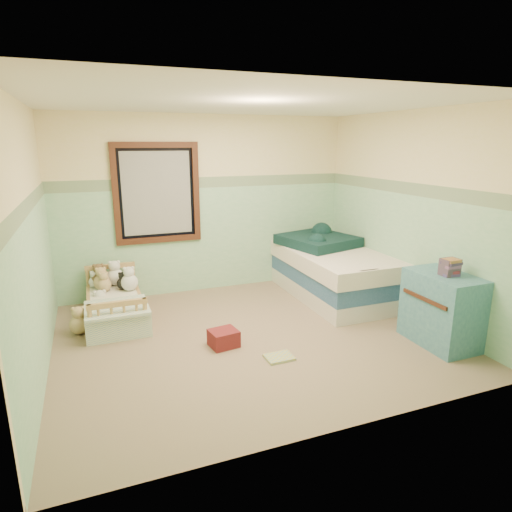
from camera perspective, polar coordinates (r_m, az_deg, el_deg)
name	(u,v)px	position (r m, az deg, el deg)	size (l,w,h in m)	color
floor	(251,337)	(5.00, -0.64, -10.54)	(4.20, 3.60, 0.02)	#7B6C58
ceiling	(250,101)	(4.54, -0.73, 19.60)	(4.20, 3.60, 0.02)	white
wall_back	(207,205)	(6.30, -6.46, 6.65)	(4.20, 0.04, 2.50)	#F0E098
wall_front	(343,274)	(3.03, 11.31, -2.28)	(4.20, 0.04, 2.50)	#F0E098
wall_left	(30,243)	(4.36, -27.53, 1.48)	(0.04, 3.60, 2.50)	#F0E098
wall_right	(411,216)	(5.68, 19.66, 5.01)	(0.04, 3.60, 2.50)	#F0E098
wainscot_mint	(208,239)	(6.38, -6.29, 2.18)	(4.20, 0.01, 1.50)	#85C498
border_strip	(207,182)	(6.25, -6.51, 9.58)	(4.20, 0.01, 0.15)	#34633F
window_frame	(157,193)	(6.10, -12.84, 8.01)	(1.16, 0.06, 1.36)	#412417
window_blinds	(157,193)	(6.11, -12.85, 8.01)	(0.92, 0.01, 1.12)	#B0B0AE
toddler_bed_frame	(116,313)	(5.67, -17.90, -7.14)	(0.64, 1.28, 0.16)	#AF7942
toddler_mattress	(115,302)	(5.62, -18.01, -5.79)	(0.58, 1.22, 0.12)	white
patchwork_quilt	(117,308)	(5.22, -17.79, -6.47)	(0.69, 0.64, 0.03)	#80AABF
plush_bed_brown	(99,279)	(6.04, -19.85, -2.86)	(0.21, 0.21, 0.21)	brown
plush_bed_white	(115,277)	(6.04, -17.97, -2.62)	(0.23, 0.23, 0.23)	white
plush_bed_tan	(104,285)	(5.84, -19.28, -3.60)	(0.18, 0.18, 0.18)	tan
plush_bed_dark	(123,284)	(5.85, -17.02, -3.47)	(0.16, 0.16, 0.16)	black
plush_floor_cream	(101,308)	(5.79, -19.67, -6.42)	(0.24, 0.24, 0.24)	silver
plush_floor_tan	(80,325)	(5.39, -22.13, -8.33)	(0.22, 0.22, 0.22)	tan
twin_bed_frame	(329,286)	(6.36, 9.60, -3.96)	(1.07, 2.13, 0.22)	silver
twin_boxspring	(330,272)	(6.29, 9.69, -2.06)	(1.07, 2.13, 0.22)	navy
twin_mattress	(331,257)	(6.24, 9.78, -0.13)	(1.11, 2.18, 0.22)	silver
teal_blanket	(318,241)	(6.42, 8.10, 2.02)	(0.91, 0.96, 0.14)	black
dresser	(442,309)	(5.09, 23.17, -6.42)	(0.49, 0.78, 0.78)	#306683
book_stack	(450,267)	(4.92, 24.06, -1.34)	(0.18, 0.14, 0.18)	brown
red_pillow	(224,338)	(4.75, -4.26, -10.70)	(0.29, 0.25, 0.18)	#A21115
floor_book	(279,357)	(4.52, 3.06, -13.13)	(0.28, 0.22, 0.03)	yellow
extra_plush_0	(102,282)	(5.91, -19.57, -3.26)	(0.20, 0.20, 0.20)	tan
extra_plush_1	(130,282)	(5.78, -16.24, -3.34)	(0.21, 0.21, 0.21)	white
extra_plush_2	(95,282)	(6.04, -20.38, -3.21)	(0.15, 0.15, 0.15)	white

